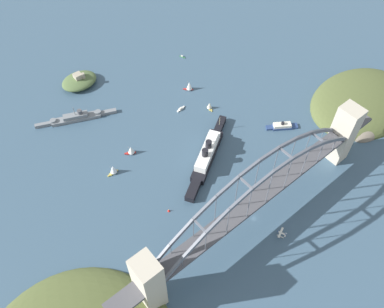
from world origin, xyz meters
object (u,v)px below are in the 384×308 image
(harbor_arch_bridge, at_px, (259,197))
(channel_marker_buoy, at_px, (169,210))
(naval_cruiser, at_px, (77,117))
(ocean_liner, at_px, (207,154))
(seaplane_taxiing_near_bridge, at_px, (281,234))
(small_boat_0, at_px, (189,86))
(small_boat_3, at_px, (181,109))
(small_boat_1, at_px, (182,57))
(small_boat_5, at_px, (113,169))
(fort_island_mid_harbor, at_px, (79,81))
(harbor_ferry_steamer, at_px, (282,126))
(small_boat_2, at_px, (131,150))
(small_boat_4, at_px, (209,106))

(harbor_arch_bridge, xyz_separation_m, channel_marker_buoy, (-49.86, 50.33, -31.25))
(naval_cruiser, bearing_deg, ocean_liner, -60.75)
(harbor_arch_bridge, distance_m, seaplane_taxiing_near_bridge, 39.48)
(ocean_liner, distance_m, small_boat_0, 94.81)
(naval_cruiser, relative_size, small_boat_3, 7.00)
(small_boat_1, distance_m, small_boat_3, 84.98)
(naval_cruiser, height_order, small_boat_5, naval_cruiser)
(ocean_liner, xyz_separation_m, small_boat_3, (20.88, 64.97, -5.42))
(ocean_liner, bearing_deg, seaplane_taxiing_near_bridge, -93.32)
(naval_cruiser, xyz_separation_m, fort_island_mid_harbor, (28.53, 44.15, 1.96))
(harbor_ferry_steamer, xyz_separation_m, small_boat_2, (-132.10, 67.58, 2.71))
(small_boat_0, bearing_deg, fort_island_mid_harbor, 136.24)
(harbor_ferry_steamer, bearing_deg, naval_cruiser, 137.18)
(harbor_arch_bridge, distance_m, small_boat_2, 130.67)
(fort_island_mid_harbor, xyz_separation_m, channel_marker_buoy, (-22.62, -186.20, -3.82))
(small_boat_2, bearing_deg, small_boat_5, -160.88)
(small_boat_1, bearing_deg, ocean_liner, -120.05)
(harbor_arch_bridge, height_order, harbor_ferry_steamer, harbor_arch_bridge)
(seaplane_taxiing_near_bridge, relative_size, small_boat_1, 1.34)
(seaplane_taxiing_near_bridge, height_order, small_boat_0, small_boat_0)
(harbor_arch_bridge, xyz_separation_m, seaplane_taxiing_near_bridge, (5.96, -24.34, -30.50))
(harbor_arch_bridge, height_order, naval_cruiser, harbor_arch_bridge)
(ocean_liner, distance_m, channel_marker_buoy, 65.39)
(fort_island_mid_harbor, bearing_deg, small_boat_0, -43.76)
(fort_island_mid_harbor, height_order, small_boat_2, fort_island_mid_harbor)
(small_boat_3, bearing_deg, fort_island_mid_harbor, 120.98)
(small_boat_4, relative_size, channel_marker_buoy, 3.26)
(fort_island_mid_harbor, xyz_separation_m, small_boat_0, (85.44, -81.82, 0.62))
(fort_island_mid_harbor, height_order, small_boat_3, fort_island_mid_harbor)
(small_boat_1, xyz_separation_m, channel_marker_buoy, (-136.76, -152.05, 0.36))
(small_boat_2, bearing_deg, channel_marker_buoy, -98.86)
(fort_island_mid_harbor, bearing_deg, small_boat_5, -106.40)
(harbor_ferry_steamer, distance_m, small_boat_2, 148.41)
(ocean_liner, distance_m, small_boat_3, 68.46)
(fort_island_mid_harbor, relative_size, small_boat_2, 3.60)
(small_boat_0, bearing_deg, harbor_arch_bridge, -110.61)
(seaplane_taxiing_near_bridge, height_order, small_boat_5, small_boat_5)
(harbor_ferry_steamer, xyz_separation_m, fort_island_mid_harbor, (-120.62, 182.38, 2.74))
(harbor_ferry_steamer, distance_m, channel_marker_buoy, 143.29)
(ocean_liner, relative_size, small_boat_4, 10.06)
(ocean_liner, relative_size, small_boat_3, 8.42)
(channel_marker_buoy, bearing_deg, small_boat_2, 81.14)
(harbor_ferry_steamer, distance_m, small_boat_3, 102.96)
(small_boat_2, bearing_deg, naval_cruiser, 103.57)
(seaplane_taxiing_near_bridge, relative_size, channel_marker_buoy, 3.62)
(harbor_arch_bridge, xyz_separation_m, small_boat_3, (32.44, 137.14, -31.51))
(naval_cruiser, distance_m, small_boat_2, 72.70)
(naval_cruiser, xyz_separation_m, small_boat_1, (142.67, 9.99, -2.21))
(seaplane_taxiing_near_bridge, bearing_deg, naval_cruiser, 105.90)
(fort_island_mid_harbor, distance_m, small_boat_1, 119.21)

